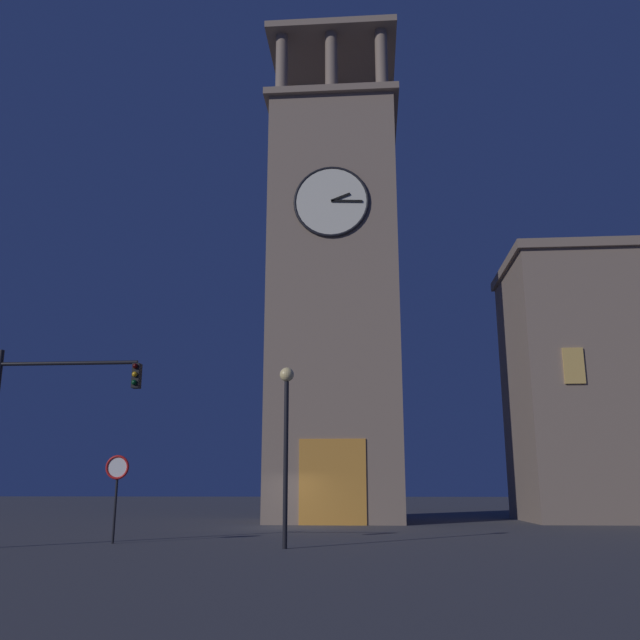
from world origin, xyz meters
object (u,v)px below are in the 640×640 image
(clocktower, at_px, (335,297))
(no_horn_sign, at_px, (117,474))
(street_lamp, at_px, (286,421))
(traffic_signal_near, at_px, (41,411))

(clocktower, xyz_separation_m, no_horn_sign, (6.36, 14.24, -9.90))
(street_lamp, relative_size, no_horn_sign, 1.93)
(clocktower, relative_size, street_lamp, 5.66)
(traffic_signal_near, bearing_deg, no_horn_sign, -131.48)
(no_horn_sign, bearing_deg, traffic_signal_near, 48.52)
(clocktower, bearing_deg, no_horn_sign, 65.94)
(traffic_signal_near, height_order, street_lamp, traffic_signal_near)
(clocktower, height_order, traffic_signal_near, clocktower)
(clocktower, xyz_separation_m, traffic_signal_near, (8.11, 16.22, -8.07))
(street_lamp, height_order, no_horn_sign, street_lamp)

